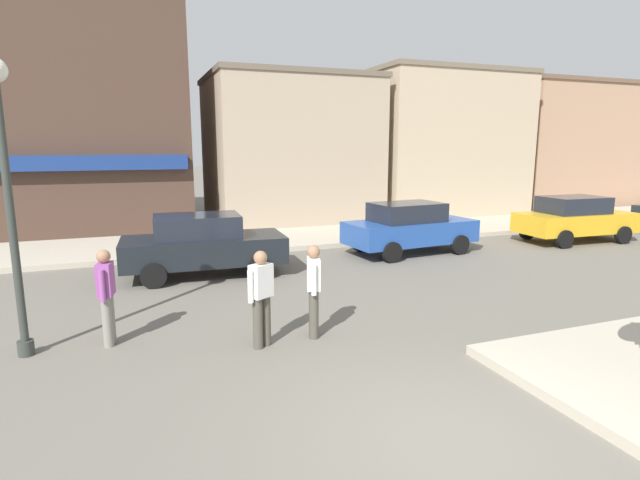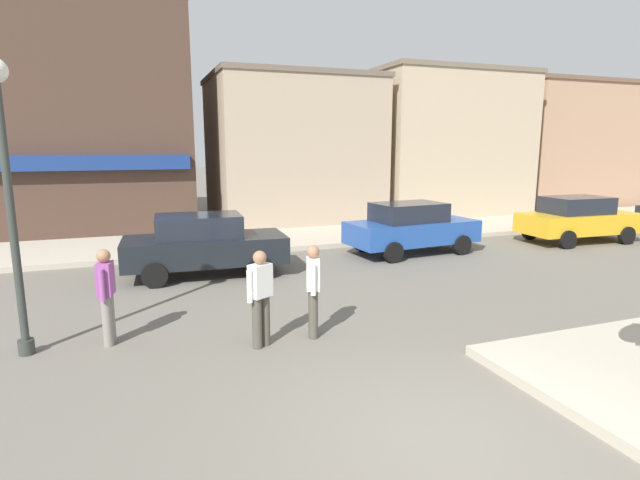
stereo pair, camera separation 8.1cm
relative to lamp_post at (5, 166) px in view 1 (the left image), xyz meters
name	(u,v)px [view 1 (the left image)]	position (x,y,z in m)	size (l,w,h in m)	color
ground_plane	(450,445)	(4.82, -4.41, -2.96)	(160.00, 160.00, 0.00)	#6B665B
kerb_far	(232,241)	(4.82, 8.03, -2.88)	(80.00, 4.00, 0.15)	#B7AD99
lamp_post	(5,166)	(0.00, 0.00, 0.00)	(0.36, 0.36, 4.54)	#333833
parked_car_nearest	(203,244)	(3.31, 4.03, -2.15)	(4.09, 2.05, 1.56)	black
parked_car_second	(409,227)	(9.60, 4.54, -2.15)	(4.14, 2.16, 1.56)	#234C9E
parked_car_third	(575,218)	(15.89, 4.17, -2.15)	(4.07, 2.02, 1.56)	gold
pedestrian_crossing_near	(106,294)	(1.22, 0.00, -2.09)	(0.28, 0.56, 1.61)	gray
pedestrian_crossing_far	(261,296)	(3.57, -0.99, -2.09)	(0.52, 0.37, 1.61)	#4C473D
pedestrian_kerb_side	(314,288)	(4.51, -0.86, -2.09)	(0.32, 0.55, 1.61)	#4C473D
building_corner_shop	(67,118)	(-0.45, 13.80, 1.37)	(8.89, 8.03, 8.65)	#473328
building_storefront_left_near	(289,150)	(8.23, 12.39, 0.11)	(6.80, 5.74, 6.12)	tan
building_storefront_left_mid	(432,145)	(15.56, 12.54, 0.36)	(7.31, 6.08, 6.64)	tan
building_storefront_right_near	(539,145)	(24.10, 14.48, 0.34)	(7.93, 8.11, 6.60)	tan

